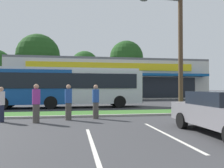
{
  "coord_description": "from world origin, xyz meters",
  "views": [
    {
      "loc": [
        -2.34,
        0.29,
        1.65
      ],
      "look_at": [
        0.71,
        18.1,
        1.95
      ],
      "focal_mm": 35.56,
      "sensor_mm": 36.0,
      "label": 1
    }
  ],
  "objects_px": {
    "utility_pole": "(179,29)",
    "pedestrian_by_pole": "(68,102)",
    "car_2": "(224,113)",
    "pedestrian_near_bench": "(36,103)",
    "car_1": "(113,95)",
    "pedestrian_far": "(1,104)",
    "pedestrian_mid": "(96,102)",
    "car_4": "(58,95)",
    "city_bus": "(64,86)"
  },
  "relations": [
    {
      "from": "pedestrian_near_bench",
      "to": "pedestrian_mid",
      "type": "distance_m",
      "value": 3.03
    },
    {
      "from": "pedestrian_by_pole",
      "to": "car_2",
      "type": "bearing_deg",
      "value": -71.94
    },
    {
      "from": "utility_pole",
      "to": "city_bus",
      "type": "distance_m",
      "value": 9.94
    },
    {
      "from": "pedestrian_mid",
      "to": "utility_pole",
      "type": "bearing_deg",
      "value": 118.68
    },
    {
      "from": "utility_pole",
      "to": "pedestrian_by_pole",
      "type": "distance_m",
      "value": 8.8
    },
    {
      "from": "car_2",
      "to": "pedestrian_near_bench",
      "type": "height_order",
      "value": "pedestrian_near_bench"
    },
    {
      "from": "pedestrian_by_pole",
      "to": "pedestrian_mid",
      "type": "height_order",
      "value": "pedestrian_by_pole"
    },
    {
      "from": "pedestrian_near_bench",
      "to": "pedestrian_by_pole",
      "type": "xyz_separation_m",
      "value": [
        1.47,
        0.65,
        -0.0
      ]
    },
    {
      "from": "city_bus",
      "to": "car_2",
      "type": "xyz_separation_m",
      "value": [
        6.01,
        -11.81,
        -0.99
      ]
    },
    {
      "from": "utility_pole",
      "to": "city_bus",
      "type": "height_order",
      "value": "utility_pole"
    },
    {
      "from": "pedestrian_near_bench",
      "to": "utility_pole",
      "type": "bearing_deg",
      "value": 41.36
    },
    {
      "from": "utility_pole",
      "to": "pedestrian_near_bench",
      "type": "height_order",
      "value": "utility_pole"
    },
    {
      "from": "car_4",
      "to": "pedestrian_by_pole",
      "type": "distance_m",
      "value": 14.43
    },
    {
      "from": "car_2",
      "to": "car_4",
      "type": "bearing_deg",
      "value": -159.57
    },
    {
      "from": "utility_pole",
      "to": "car_2",
      "type": "height_order",
      "value": "utility_pole"
    },
    {
      "from": "car_1",
      "to": "car_4",
      "type": "bearing_deg",
      "value": 174.73
    },
    {
      "from": "pedestrian_mid",
      "to": "car_1",
      "type": "bearing_deg",
      "value": 176.1
    },
    {
      "from": "car_1",
      "to": "car_2",
      "type": "relative_size",
      "value": 0.95
    },
    {
      "from": "pedestrian_near_bench",
      "to": "pedestrian_by_pole",
      "type": "height_order",
      "value": "pedestrian_near_bench"
    },
    {
      "from": "car_1",
      "to": "car_4",
      "type": "xyz_separation_m",
      "value": [
        -6.29,
        0.58,
        -0.0
      ]
    },
    {
      "from": "car_1",
      "to": "pedestrian_mid",
      "type": "bearing_deg",
      "value": -103.75
    },
    {
      "from": "car_1",
      "to": "pedestrian_far",
      "type": "relative_size",
      "value": 2.63
    },
    {
      "from": "car_1",
      "to": "pedestrian_near_bench",
      "type": "height_order",
      "value": "pedestrian_near_bench"
    },
    {
      "from": "pedestrian_by_pole",
      "to": "pedestrian_mid",
      "type": "bearing_deg",
      "value": -21.92
    },
    {
      "from": "pedestrian_far",
      "to": "utility_pole",
      "type": "bearing_deg",
      "value": -149.18
    },
    {
      "from": "city_bus",
      "to": "utility_pole",
      "type": "bearing_deg",
      "value": -34.44
    },
    {
      "from": "city_bus",
      "to": "car_4",
      "type": "xyz_separation_m",
      "value": [
        -1.03,
        7.07,
        -0.99
      ]
    },
    {
      "from": "car_4",
      "to": "pedestrian_by_pole",
      "type": "xyz_separation_m",
      "value": [
        1.57,
        -14.34,
        0.13
      ]
    },
    {
      "from": "city_bus",
      "to": "car_2",
      "type": "bearing_deg",
      "value": -64.11
    },
    {
      "from": "pedestrian_by_pole",
      "to": "pedestrian_far",
      "type": "height_order",
      "value": "pedestrian_by_pole"
    },
    {
      "from": "utility_pole",
      "to": "car_2",
      "type": "relative_size",
      "value": 2.22
    },
    {
      "from": "utility_pole",
      "to": "car_2",
      "type": "distance_m",
      "value": 8.44
    },
    {
      "from": "pedestrian_mid",
      "to": "pedestrian_near_bench",
      "type": "bearing_deg",
      "value": -62.74
    },
    {
      "from": "car_1",
      "to": "pedestrian_near_bench",
      "type": "bearing_deg",
      "value": -113.28
    },
    {
      "from": "car_2",
      "to": "pedestrian_near_bench",
      "type": "xyz_separation_m",
      "value": [
        -6.94,
        3.89,
        0.14
      ]
    },
    {
      "from": "car_2",
      "to": "pedestrian_by_pole",
      "type": "height_order",
      "value": "pedestrian_by_pole"
    },
    {
      "from": "utility_pole",
      "to": "pedestrian_by_pole",
      "type": "xyz_separation_m",
      "value": [
        -7.14,
        -2.21,
        -4.64
      ]
    },
    {
      "from": "car_4",
      "to": "pedestrian_near_bench",
      "type": "relative_size",
      "value": 2.26
    },
    {
      "from": "pedestrian_far",
      "to": "car_4",
      "type": "bearing_deg",
      "value": -78.27
    },
    {
      "from": "utility_pole",
      "to": "pedestrian_mid",
      "type": "xyz_separation_m",
      "value": [
        -5.72,
        -1.95,
        -4.64
      ]
    },
    {
      "from": "car_1",
      "to": "car_2",
      "type": "xyz_separation_m",
      "value": [
        0.74,
        -18.3,
        -0.0
      ]
    },
    {
      "from": "utility_pole",
      "to": "pedestrian_far",
      "type": "xyz_separation_m",
      "value": [
        -10.32,
        -2.33,
        -4.7
      ]
    },
    {
      "from": "city_bus",
      "to": "pedestrian_by_pole",
      "type": "height_order",
      "value": "city_bus"
    },
    {
      "from": "city_bus",
      "to": "pedestrian_far",
      "type": "height_order",
      "value": "city_bus"
    },
    {
      "from": "car_4",
      "to": "pedestrian_by_pole",
      "type": "height_order",
      "value": "pedestrian_by_pole"
    },
    {
      "from": "utility_pole",
      "to": "car_1",
      "type": "distance_m",
      "value": 12.73
    },
    {
      "from": "pedestrian_by_pole",
      "to": "pedestrian_near_bench",
      "type": "bearing_deg",
      "value": 171.58
    },
    {
      "from": "city_bus",
      "to": "pedestrian_mid",
      "type": "xyz_separation_m",
      "value": [
        1.96,
        -7.01,
        -0.86
      ]
    },
    {
      "from": "pedestrian_by_pole",
      "to": "pedestrian_far",
      "type": "bearing_deg",
      "value": 149.97
    },
    {
      "from": "utility_pole",
      "to": "pedestrian_mid",
      "type": "distance_m",
      "value": 7.62
    }
  ]
}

